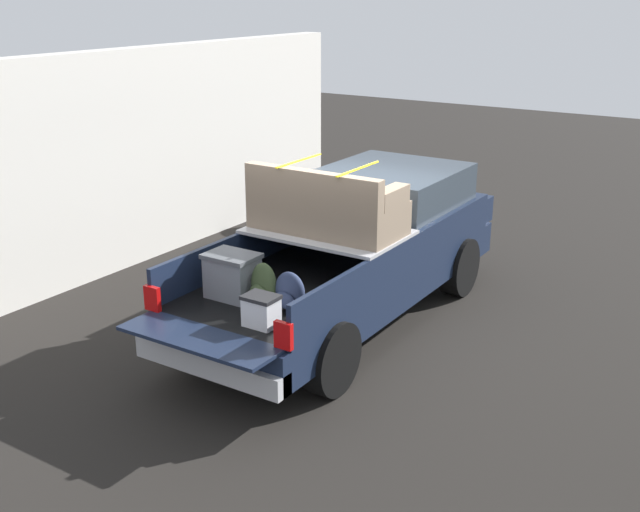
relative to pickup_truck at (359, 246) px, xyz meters
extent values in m
plane|color=black|center=(-0.36, 0.00, -0.97)|extent=(40.00, 40.00, 0.00)
cube|color=#162138|center=(-0.36, 0.00, -0.34)|extent=(5.50, 1.92, 0.45)
cube|color=black|center=(-1.56, 0.00, -0.10)|extent=(2.80, 1.80, 0.04)
cube|color=#162138|center=(-1.56, 0.93, 0.13)|extent=(2.80, 0.06, 0.50)
cube|color=#162138|center=(-1.56, -0.93, 0.13)|extent=(2.80, 0.06, 0.50)
cube|color=#162138|center=(-0.19, 0.00, 0.13)|extent=(0.06, 1.80, 0.50)
cube|color=#162138|center=(-3.24, 0.00, -0.10)|extent=(0.55, 1.80, 0.04)
cube|color=#B2B2B7|center=(-0.79, 0.00, 0.40)|extent=(1.25, 1.92, 0.04)
cube|color=#162138|center=(0.99, 0.00, 0.13)|extent=(2.30, 1.92, 0.50)
cube|color=#2D3842|center=(0.89, 0.00, 0.64)|extent=(1.94, 1.76, 0.51)
cube|color=#162138|center=(2.34, 0.00, 0.07)|extent=(0.40, 1.82, 0.38)
cube|color=#B2B2B7|center=(-3.08, 0.00, -0.44)|extent=(0.24, 1.92, 0.24)
cube|color=red|center=(-2.98, 0.88, 0.06)|extent=(0.06, 0.20, 0.28)
cube|color=red|center=(-2.98, -0.88, 0.06)|extent=(0.06, 0.20, 0.28)
cylinder|color=black|center=(1.39, 0.88, -0.54)|extent=(0.85, 0.30, 0.85)
cylinder|color=black|center=(1.39, -0.88, -0.54)|extent=(0.85, 0.30, 0.85)
cylinder|color=black|center=(-2.11, 0.88, -0.54)|extent=(0.85, 0.30, 0.85)
cylinder|color=black|center=(-2.11, -0.88, -0.54)|extent=(0.85, 0.30, 0.85)
cube|color=slate|center=(-2.20, 0.39, 0.16)|extent=(0.40, 0.55, 0.47)
cube|color=#505359|center=(-2.20, 0.39, 0.42)|extent=(0.44, 0.59, 0.05)
ellipsoid|color=#384728|center=(-2.21, -0.07, 0.18)|extent=(0.20, 0.32, 0.51)
ellipsoid|color=#384728|center=(-2.32, -0.07, 0.10)|extent=(0.09, 0.23, 0.22)
ellipsoid|color=#283351|center=(-2.17, -0.39, 0.15)|extent=(0.20, 0.37, 0.45)
ellipsoid|color=#283351|center=(-2.28, -0.39, 0.08)|extent=(0.09, 0.26, 0.20)
cube|color=white|center=(-2.66, -0.37, 0.07)|extent=(0.26, 0.34, 0.30)
cube|color=#262628|center=(-2.66, -0.37, 0.24)|extent=(0.28, 0.36, 0.04)
cube|color=#84705B|center=(-0.79, 0.00, 0.63)|extent=(0.87, 1.87, 0.42)
cube|color=#84705B|center=(-1.14, 0.00, 1.04)|extent=(0.16, 1.87, 0.40)
cube|color=#84705B|center=(-0.74, 0.83, 0.95)|extent=(0.63, 0.20, 0.22)
cube|color=#84705B|center=(-0.74, -0.84, 0.95)|extent=(0.63, 0.20, 0.22)
cube|color=yellow|center=(-0.79, 0.42, 1.25)|extent=(0.97, 0.03, 0.02)
cube|color=yellow|center=(-0.79, -0.42, 1.25)|extent=(0.97, 0.03, 0.02)
cube|color=silver|center=(0.32, 4.19, 0.72)|extent=(9.92, 0.36, 3.38)
cylinder|color=#3F4C66|center=(3.32, 2.84, -0.52)|extent=(0.56, 0.56, 0.90)
cylinder|color=#3F4C66|center=(3.32, 2.84, -0.03)|extent=(0.60, 0.60, 0.08)
camera|label=1|loc=(-8.61, -4.95, 3.29)|focal=43.73mm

